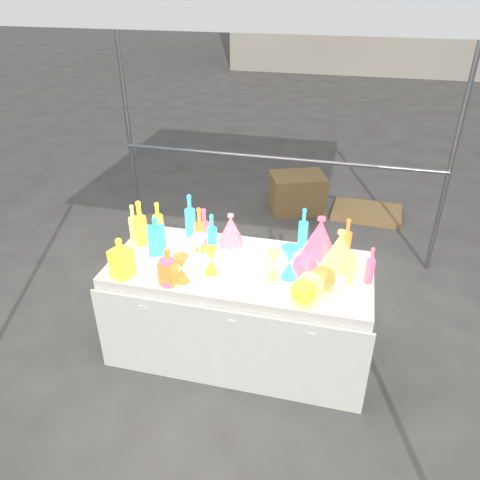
% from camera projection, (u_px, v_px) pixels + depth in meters
% --- Properties ---
extents(ground, '(80.00, 80.00, 0.00)m').
position_uv_depth(ground, '(240.00, 347.00, 3.60)').
color(ground, '#64615C').
rests_on(ground, ground).
extents(display_table, '(1.84, 0.83, 0.75)m').
position_uv_depth(display_table, '(240.00, 309.00, 3.40)').
color(display_table, white).
rests_on(display_table, ground).
extents(cardboard_box_closed, '(0.74, 0.64, 0.45)m').
position_uv_depth(cardboard_box_closed, '(297.00, 193.00, 5.54)').
color(cardboard_box_closed, '#9D7847').
rests_on(cardboard_box_closed, ground).
extents(cardboard_box_flat, '(0.82, 0.61, 0.07)m').
position_uv_depth(cardboard_box_flat, '(367.00, 212.00, 5.52)').
color(cardboard_box_flat, '#9D7847').
rests_on(cardboard_box_flat, ground).
extents(bottle_0, '(0.10, 0.10, 0.29)m').
position_uv_depth(bottle_0, '(158.00, 220.00, 3.48)').
color(bottle_0, red).
rests_on(bottle_0, display_table).
extents(bottle_1, '(0.10, 0.10, 0.34)m').
position_uv_depth(bottle_1, '(190.00, 215.00, 3.51)').
color(bottle_1, green).
rests_on(bottle_1, display_table).
extents(bottle_2, '(0.10, 0.10, 0.35)m').
position_uv_depth(bottle_2, '(200.00, 230.00, 3.30)').
color(bottle_2, orange).
rests_on(bottle_2, display_table).
extents(bottle_3, '(0.10, 0.10, 0.31)m').
position_uv_depth(bottle_3, '(204.00, 228.00, 3.36)').
color(bottle_3, '#1F28BA').
rests_on(bottle_3, display_table).
extents(bottle_4, '(0.09, 0.09, 0.29)m').
position_uv_depth(bottle_4, '(133.00, 223.00, 3.45)').
color(bottle_4, '#136C77').
rests_on(bottle_4, display_table).
extents(bottle_6, '(0.12, 0.12, 0.35)m').
position_uv_depth(bottle_6, '(140.00, 223.00, 3.39)').
color(bottle_6, red).
rests_on(bottle_6, display_table).
extents(bottle_7, '(0.08, 0.08, 0.30)m').
position_uv_depth(bottle_7, '(212.00, 233.00, 3.30)').
color(bottle_7, green).
rests_on(bottle_7, display_table).
extents(decanter_0, '(0.16, 0.16, 0.29)m').
position_uv_depth(decanter_0, '(121.00, 257.00, 3.04)').
color(decanter_0, red).
rests_on(decanter_0, display_table).
extents(decanter_1, '(0.11, 0.11, 0.26)m').
position_uv_depth(decanter_1, '(168.00, 266.00, 2.98)').
color(decanter_1, orange).
rests_on(decanter_1, display_table).
extents(decanter_2, '(0.16, 0.16, 0.29)m').
position_uv_depth(decanter_2, '(156.00, 235.00, 3.30)').
color(decanter_2, green).
rests_on(decanter_2, display_table).
extents(hourglass_0, '(0.12, 0.12, 0.20)m').
position_uv_depth(hourglass_0, '(182.00, 269.00, 3.01)').
color(hourglass_0, orange).
rests_on(hourglass_0, display_table).
extents(hourglass_1, '(0.11, 0.11, 0.19)m').
position_uv_depth(hourglass_1, '(168.00, 272.00, 2.98)').
color(hourglass_1, '#1F28BA').
rests_on(hourglass_1, display_table).
extents(hourglass_2, '(0.11, 0.11, 0.20)m').
position_uv_depth(hourglass_2, '(273.00, 265.00, 3.04)').
color(hourglass_2, '#136C77').
rests_on(hourglass_2, display_table).
extents(hourglass_3, '(0.11, 0.11, 0.22)m').
position_uv_depth(hourglass_3, '(200.00, 250.00, 3.19)').
color(hourglass_3, '#D52A7F').
rests_on(hourglass_3, display_table).
extents(hourglass_4, '(0.10, 0.10, 0.19)m').
position_uv_depth(hourglass_4, '(211.00, 261.00, 3.09)').
color(hourglass_4, red).
rests_on(hourglass_4, display_table).
extents(hourglass_5, '(0.14, 0.14, 0.23)m').
position_uv_depth(hourglass_5, '(289.00, 263.00, 3.04)').
color(hourglass_5, green).
rests_on(hourglass_5, display_table).
extents(globe_0, '(0.22, 0.22, 0.13)m').
position_uv_depth(globe_0, '(304.00, 293.00, 2.84)').
color(globe_0, red).
rests_on(globe_0, display_table).
extents(globe_1, '(0.20, 0.20, 0.13)m').
position_uv_depth(globe_1, '(310.00, 285.00, 2.91)').
color(globe_1, '#136C77').
rests_on(globe_1, display_table).
extents(globe_2, '(0.19, 0.19, 0.13)m').
position_uv_depth(globe_2, '(323.00, 279.00, 2.97)').
color(globe_2, orange).
rests_on(globe_2, display_table).
extents(globe_3, '(0.20, 0.20, 0.14)m').
position_uv_depth(globe_3, '(305.00, 267.00, 3.08)').
color(globe_3, '#1F28BA').
rests_on(globe_3, display_table).
extents(lampshade_0, '(0.26, 0.26, 0.24)m').
position_uv_depth(lampshade_0, '(231.00, 229.00, 3.43)').
color(lampshade_0, yellow).
rests_on(lampshade_0, display_table).
extents(lampshade_2, '(0.32, 0.32, 0.29)m').
position_uv_depth(lampshade_2, '(320.00, 236.00, 3.27)').
color(lampshade_2, '#1F28BA').
rests_on(lampshade_2, display_table).
extents(lampshade_3, '(0.30, 0.30, 0.28)m').
position_uv_depth(lampshade_3, '(340.00, 249.00, 3.14)').
color(lampshade_3, '#136C77').
rests_on(lampshade_3, display_table).
extents(bottle_8, '(0.09, 0.09, 0.31)m').
position_uv_depth(bottle_8, '(303.00, 228.00, 3.37)').
color(bottle_8, green).
rests_on(bottle_8, display_table).
extents(bottle_9, '(0.08, 0.08, 0.30)m').
position_uv_depth(bottle_9, '(347.00, 238.00, 3.25)').
color(bottle_9, orange).
rests_on(bottle_9, display_table).
extents(bottle_10, '(0.06, 0.06, 0.26)m').
position_uv_depth(bottle_10, '(370.00, 265.00, 2.98)').
color(bottle_10, '#1F28BA').
rests_on(bottle_10, display_table).
extents(bottle_11, '(0.07, 0.07, 0.25)m').
position_uv_depth(bottle_11, '(351.00, 268.00, 2.97)').
color(bottle_11, '#136C77').
rests_on(bottle_11, display_table).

